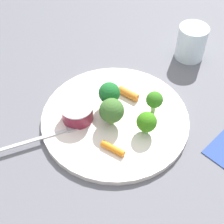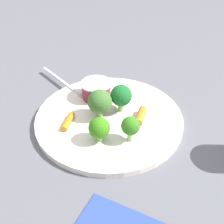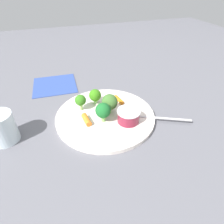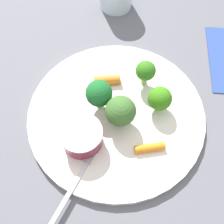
{
  "view_description": "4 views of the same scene",
  "coord_description": "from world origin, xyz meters",
  "views": [
    {
      "loc": [
        0.31,
        0.28,
        0.5
      ],
      "look_at": [
        -0.0,
        -0.01,
        0.02
      ],
      "focal_mm": 51.69,
      "sensor_mm": 36.0,
      "label": 1
    },
    {
      "loc": [
        -0.19,
        0.42,
        0.38
      ],
      "look_at": [
        -0.01,
        0.0,
        0.03
      ],
      "focal_mm": 48.09,
      "sensor_mm": 36.0,
      "label": 2
    },
    {
      "loc": [
        -0.12,
        -0.42,
        0.35
      ],
      "look_at": [
        0.02,
        -0.01,
        0.03
      ],
      "focal_mm": 30.13,
      "sensor_mm": 36.0,
      "label": 3
    },
    {
      "loc": [
        0.22,
        -0.0,
        0.42
      ],
      "look_at": [
        0.0,
        -0.01,
        0.02
      ],
      "focal_mm": 45.28,
      "sensor_mm": 36.0,
      "label": 4
    }
  ],
  "objects": [
    {
      "name": "ground_plane",
      "position": [
        0.0,
        0.0,
        0.0
      ],
      "size": [
        2.4,
        2.4,
        0.0
      ],
      "primitive_type": "plane",
      "color": "#595960"
    },
    {
      "name": "plate",
      "position": [
        0.0,
        0.0,
        0.01
      ],
      "size": [
        0.29,
        0.29,
        0.01
      ],
      "primitive_type": "cylinder",
      "color": "silver",
      "rests_on": "ground_plane"
    },
    {
      "name": "sauce_cup",
      "position": [
        0.05,
        -0.05,
        0.03
      ],
      "size": [
        0.06,
        0.06,
        0.04
      ],
      "color": "maroon",
      "rests_on": "plate"
    },
    {
      "name": "broccoli_floret_0",
      "position": [
        -0.01,
        -0.03,
        0.05
      ],
      "size": [
        0.04,
        0.04,
        0.06
      ],
      "color": "#86C462",
      "rests_on": "plate"
    },
    {
      "name": "broccoli_floret_1",
      "position": [
        -0.06,
        0.05,
        0.04
      ],
      "size": [
        0.03,
        0.03,
        0.05
      ],
      "color": "#97C26C",
      "rests_on": "plate"
    },
    {
      "name": "broccoli_floret_2",
      "position": [
        0.02,
        0.01,
        0.05
      ],
      "size": [
        0.05,
        0.05,
        0.06
      ],
      "color": "#85AE5A",
      "rests_on": "plate"
    },
    {
      "name": "broccoli_floret_3",
      "position": [
        -0.01,
        0.07,
        0.04
      ],
      "size": [
        0.04,
        0.04,
        0.05
      ],
      "color": "#7EBC67",
      "rests_on": "plate"
    },
    {
      "name": "carrot_stick_0",
      "position": [
        -0.06,
        -0.02,
        0.02
      ],
      "size": [
        0.02,
        0.05,
        0.02
      ],
      "primitive_type": "cylinder",
      "rotation": [
        1.57,
        0.0,
        3.26
      ],
      "color": "orange",
      "rests_on": "plate"
    },
    {
      "name": "carrot_stick_1",
      "position": [
        0.06,
        0.05,
        0.02
      ],
      "size": [
        0.02,
        0.05,
        0.01
      ],
      "primitive_type": "cylinder",
      "rotation": [
        1.57,
        0.0,
        0.19
      ],
      "color": "orange",
      "rests_on": "plate"
    },
    {
      "name": "fork",
      "position": [
        0.14,
        -0.07,
        0.01
      ],
      "size": [
        0.16,
        0.09,
        0.0
      ],
      "color": "#BAB7BA",
      "rests_on": "plate"
    }
  ]
}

